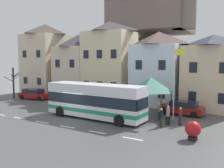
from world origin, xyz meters
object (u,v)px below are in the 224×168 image
Objects in this scene: townhouse_02 at (109,61)px; bare_tree_00 at (13,82)px; transit_bus at (95,101)px; bus_shelter at (151,85)px; pedestrian_01 at (160,111)px; pedestrian_03 at (168,115)px; townhouse_00 at (46,59)px; townhouse_03 at (158,68)px; parked_car_00 at (182,108)px; public_bench at (173,110)px; pedestrian_00 at (180,115)px; hilltop_castle at (152,54)px; parked_car_01 at (71,98)px; townhouse_01 at (79,66)px; townhouse_04 at (212,72)px; pedestrian_02 at (161,118)px; flagpole at (175,79)px; parked_car_02 at (34,94)px; harbour_buoy at (193,130)px.

townhouse_02 is 14.44m from bare_tree_00.
townhouse_02 reaches higher than transit_bus.
bus_shelter is 3.05m from pedestrian_01.
townhouse_00 is at bearing 158.58° from pedestrian_03.
pedestrian_01 is (2.97, -7.93, -3.67)m from townhouse_03.
parked_car_00 reaches higher than public_bench.
townhouse_03 is 5.63× the size of pedestrian_00.
bus_shelter is (1.50, -6.48, -1.42)m from townhouse_03.
bare_tree_00 is at bearing -116.08° from hilltop_castle.
pedestrian_00 is at bearing 12.37° from transit_bus.
public_bench is at bearing 4.96° from parked_car_01.
pedestrian_03 is at bearing -169.88° from pedestrian_00.
townhouse_03 is at bearing 30.20° from parked_car_01.
townhouse_03 is at bearing 77.47° from transit_bus.
townhouse_01 reaches higher than bare_tree_00.
townhouse_02 reaches higher than townhouse_04.
townhouse_03 is 0.25× the size of hilltop_castle.
flagpole reaches higher than pedestrian_02.
townhouse_02 is at bearing 143.86° from bus_shelter.
parked_car_00 is (6.83, 5.81, -0.98)m from transit_bus.
pedestrian_02 is at bearing -32.16° from townhouse_01.
transit_bus is at bearing -13.51° from bare_tree_00.
parked_car_00 is at bearing 18.33° from public_bench.
bare_tree_00 is (-23.67, 4.00, 1.52)m from pedestrian_02.
pedestrian_00 is (24.76, -9.13, -4.85)m from townhouse_00.
flagpole is (11.04, -6.72, -1.56)m from townhouse_02.
townhouse_02 is (5.91, -0.67, 0.70)m from townhouse_01.
townhouse_04 reaches higher than flagpole.
townhouse_02 is 1.19× the size of townhouse_03.
pedestrian_00 is 1.05× the size of public_bench.
hilltop_castle reaches higher than townhouse_00.
pedestrian_00 is 3.64m from flagpole.
bare_tree_00 is at bearing -155.48° from townhouse_02.
townhouse_00 is at bearing 150.15° from transit_bus.
townhouse_01 is 17.56m from public_bench.
townhouse_02 is 6.71× the size of pedestrian_00.
townhouse_00 is at bearing 162.91° from flagpole.
townhouse_00 is at bearing 162.27° from bus_shelter.
parked_car_00 is at bearing -62.54° from hilltop_castle.
parked_car_01 is 6.57m from parked_car_02.
bare_tree_00 reaches higher than pedestrian_01.
bare_tree_00 is at bearing 173.81° from pedestrian_00.
pedestrian_02 is at bearing -84.89° from public_bench.
townhouse_03 is at bearing 119.33° from harbour_buoy.
pedestrian_01 is (22.63, -8.21, -4.87)m from townhouse_00.
townhouse_01 is 2.30× the size of parked_car_01.
pedestrian_01 is 1.02× the size of public_bench.
townhouse_01 reaches higher than bus_shelter.
parked_car_00 is 14.25m from parked_car_01.
townhouse_00 is at bearing -9.79° from parked_car_00.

